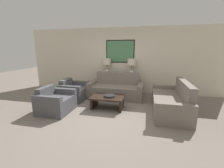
{
  "coord_description": "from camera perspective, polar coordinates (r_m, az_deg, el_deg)",
  "views": [
    {
      "loc": [
        1.1,
        -3.75,
        1.79
      ],
      "look_at": [
        -0.01,
        1.01,
        0.65
      ],
      "focal_mm": 24.0,
      "sensor_mm": 36.0,
      "label": 1
    }
  ],
  "objects": [
    {
      "name": "couch_by_back_wall",
      "position": [
        5.66,
        1.42,
        -2.12
      ],
      "size": [
        2.02,
        0.91,
        0.92
      ],
      "color": "slate",
      "rests_on": "ground_plane"
    },
    {
      "name": "armchair_near_camera",
      "position": [
        4.68,
        -20.68,
        -6.6
      ],
      "size": [
        0.84,
        0.95,
        0.73
      ],
      "color": "#4C4C51",
      "rests_on": "ground_plane"
    },
    {
      "name": "armchair_near_back_wall",
      "position": [
        5.62,
        -14.25,
        -2.9
      ],
      "size": [
        0.84,
        0.95,
        0.73
      ],
      "color": "#4C4C51",
      "rests_on": "ground_plane"
    },
    {
      "name": "couch_by_side",
      "position": [
        4.69,
        21.6,
        -6.31
      ],
      "size": [
        0.91,
        2.02,
        0.92
      ],
      "color": "slate",
      "rests_on": "ground_plane"
    },
    {
      "name": "back_wall",
      "position": [
        6.37,
        3.15,
        8.98
      ],
      "size": [
        8.12,
        0.12,
        2.65
      ],
      "color": "beige",
      "rests_on": "ground_plane"
    },
    {
      "name": "console_table",
      "position": [
        6.25,
        2.61,
        0.1
      ],
      "size": [
        1.51,
        0.38,
        0.76
      ],
      "color": "black",
      "rests_on": "ground_plane"
    },
    {
      "name": "coffee_table",
      "position": [
        4.61,
        -1.71,
        -5.99
      ],
      "size": [
        1.01,
        0.68,
        0.39
      ],
      "color": "black",
      "rests_on": "ground_plane"
    },
    {
      "name": "decorative_bowl",
      "position": [
        4.54,
        -0.98,
        -4.53
      ],
      "size": [
        0.34,
        0.34,
        0.05
      ],
      "color": "#232328",
      "rests_on": "coffee_table"
    },
    {
      "name": "table_lamp_left",
      "position": [
        6.23,
        -1.95,
        7.85
      ],
      "size": [
        0.33,
        0.33,
        0.66
      ],
      "color": "silver",
      "rests_on": "console_table"
    },
    {
      "name": "ground_plane",
      "position": [
        4.3,
        -3.02,
        -11.48
      ],
      "size": [
        20.0,
        20.0,
        0.0
      ],
      "primitive_type": "plane",
      "color": "slate"
    },
    {
      "name": "table_lamp_right",
      "position": [
        6.04,
        7.48,
        7.59
      ],
      "size": [
        0.33,
        0.33,
        0.66
      ],
      "color": "silver",
      "rests_on": "console_table"
    }
  ]
}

